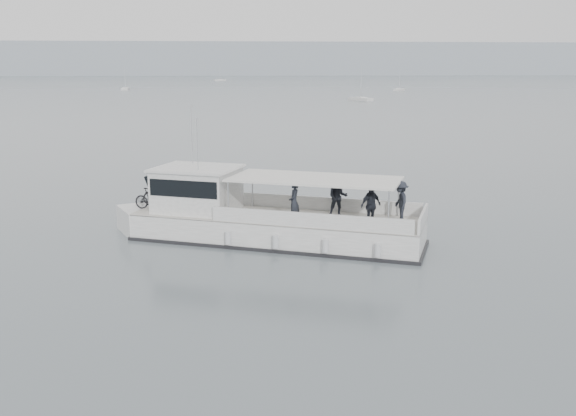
{
  "coord_description": "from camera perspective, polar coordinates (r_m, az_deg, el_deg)",
  "views": [
    {
      "loc": [
        -4.33,
        -32.09,
        8.0
      ],
      "look_at": [
        -1.86,
        -3.35,
        1.6
      ],
      "focal_mm": 40.0,
      "sensor_mm": 36.0,
      "label": 1
    }
  ],
  "objects": [
    {
      "name": "headland",
      "position": [
        592.13,
        -4.62,
        13.05
      ],
      "size": [
        1400.0,
        90.0,
        28.0
      ],
      "primitive_type": "cube",
      "color": "#939EA8",
      "rests_on": "ground"
    },
    {
      "name": "tour_boat",
      "position": [
        30.06,
        -3.38,
        -0.88
      ],
      "size": [
        14.85,
        8.49,
        6.39
      ],
      "rotation": [
        0.0,
        0.0,
        -0.38
      ],
      "color": "white",
      "rests_on": "ground"
    },
    {
      "name": "moored_fleet",
      "position": [
        222.33,
        -19.99,
        9.8
      ],
      "size": [
        396.94,
        301.88,
        10.69
      ],
      "color": "white",
      "rests_on": "ground"
    },
    {
      "name": "ground",
      "position": [
        33.35,
        2.69,
        -1.38
      ],
      "size": [
        1400.0,
        1400.0,
        0.0
      ],
      "primitive_type": "plane",
      "color": "#525C61",
      "rests_on": "ground"
    }
  ]
}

